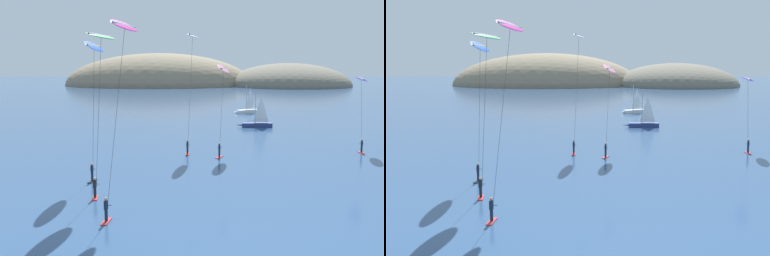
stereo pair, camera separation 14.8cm
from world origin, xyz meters
TOP-DOWN VIEW (x-y plane):
  - headland_island at (-0.30, 187.27)m, footprint 119.71×59.97m
  - sailboat_near at (1.96, 58.56)m, footprint 5.93×1.66m
  - sailboat_far at (3.66, 79.04)m, footprint 5.76×3.43m
  - kitesurfer_green at (-17.08, 21.21)m, footprint 2.62×6.18m
  - kitesurfer_purple at (11.32, 38.99)m, footprint 2.49×6.15m
  - kitesurfer_blue at (-18.49, 26.61)m, footprint 1.59×6.31m
  - kitesurfer_magenta at (-14.94, 18.08)m, footprint 2.46×8.99m
  - kitesurfer_pink at (-5.50, 37.67)m, footprint 2.51×7.00m
  - kitesurfer_white at (-8.98, 40.27)m, footprint 2.23×8.05m

SIDE VIEW (x-z plane):
  - headland_island at x=-0.30m, z-range -13.59..13.59m
  - sailboat_near at x=1.96m, z-range -2.21..3.49m
  - sailboat_far at x=3.66m, z-range -2.21..3.49m
  - kitesurfer_purple at x=11.32m, z-range 3.38..12.19m
  - kitesurfer_pink at x=-5.50m, z-range 3.97..14.31m
  - kitesurfer_blue at x=-18.49m, z-range 4.99..17.53m
  - kitesurfer_green at x=-17.08m, z-range 5.37..18.37m
  - kitesurfer_magenta at x=-14.94m, z-range 5.47..19.22m
  - kitesurfer_white at x=-8.98m, z-range 5.59..19.50m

